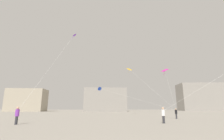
{
  "coord_description": "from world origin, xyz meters",
  "views": [
    {
      "loc": [
        -0.81,
        -5.08,
        1.67
      ],
      "look_at": [
        0.0,
        15.02,
        6.34
      ],
      "focal_mm": 26.09,
      "sensor_mm": 36.0,
      "label": 1
    }
  ],
  "objects_px": {
    "kite_magenta_delta": "(165,71)",
    "kite_violet_diamond": "(73,37)",
    "kite_cobalt_diamond": "(100,89)",
    "building_centre_hall": "(105,100)",
    "kite_amber_delta": "(130,70)",
    "person_in_white": "(163,114)",
    "person_in_black": "(176,113)",
    "building_left_hall": "(27,100)",
    "building_right_hall": "(200,97)",
    "person_in_purple": "(17,115)"
  },
  "relations": [
    {
      "from": "building_centre_hall",
      "to": "person_in_black",
      "type": "bearing_deg",
      "value": -78.22
    },
    {
      "from": "kite_amber_delta",
      "to": "person_in_black",
      "type": "bearing_deg",
      "value": -66.74
    },
    {
      "from": "person_in_purple",
      "to": "building_right_hall",
      "type": "distance_m",
      "value": 97.22
    },
    {
      "from": "person_in_black",
      "to": "building_right_hall",
      "type": "distance_m",
      "value": 78.66
    },
    {
      "from": "kite_cobalt_diamond",
      "to": "building_right_hall",
      "type": "height_order",
      "value": "building_right_hall"
    },
    {
      "from": "person_in_black",
      "to": "building_left_hall",
      "type": "distance_m",
      "value": 70.51
    },
    {
      "from": "person_in_white",
      "to": "building_right_hall",
      "type": "relative_size",
      "value": 0.07
    },
    {
      "from": "building_right_hall",
      "to": "kite_violet_diamond",
      "type": "bearing_deg",
      "value": -131.74
    },
    {
      "from": "building_left_hall",
      "to": "building_right_hall",
      "type": "height_order",
      "value": "building_right_hall"
    },
    {
      "from": "person_in_black",
      "to": "building_centre_hall",
      "type": "relative_size",
      "value": 0.08
    },
    {
      "from": "person_in_white",
      "to": "kite_violet_diamond",
      "type": "bearing_deg",
      "value": -74.04
    },
    {
      "from": "kite_amber_delta",
      "to": "building_centre_hall",
      "type": "height_order",
      "value": "kite_amber_delta"
    },
    {
      "from": "kite_violet_diamond",
      "to": "building_centre_hall",
      "type": "height_order",
      "value": "kite_violet_diamond"
    },
    {
      "from": "kite_violet_diamond",
      "to": "building_right_hall",
      "type": "bearing_deg",
      "value": 48.26
    },
    {
      "from": "person_in_black",
      "to": "person_in_purple",
      "type": "distance_m",
      "value": 21.75
    },
    {
      "from": "kite_magenta_delta",
      "to": "person_in_white",
      "type": "bearing_deg",
      "value": -115.08
    },
    {
      "from": "person_in_purple",
      "to": "kite_violet_diamond",
      "type": "xyz_separation_m",
      "value": [
        3.64,
        7.45,
        12.14
      ]
    },
    {
      "from": "kite_cobalt_diamond",
      "to": "building_centre_hall",
      "type": "bearing_deg",
      "value": 88.26
    },
    {
      "from": "person_in_white",
      "to": "kite_violet_diamond",
      "type": "distance_m",
      "value": 18.28
    },
    {
      "from": "kite_amber_delta",
      "to": "kite_violet_diamond",
      "type": "distance_m",
      "value": 17.25
    },
    {
      "from": "kite_violet_diamond",
      "to": "kite_amber_delta",
      "type": "bearing_deg",
      "value": 48.29
    },
    {
      "from": "building_left_hall",
      "to": "kite_magenta_delta",
      "type": "bearing_deg",
      "value": -49.86
    },
    {
      "from": "building_centre_hall",
      "to": "kite_amber_delta",
      "type": "bearing_deg",
      "value": -81.74
    },
    {
      "from": "kite_magenta_delta",
      "to": "kite_violet_diamond",
      "type": "height_order",
      "value": "kite_violet_diamond"
    },
    {
      "from": "person_in_white",
      "to": "building_left_hall",
      "type": "xyz_separation_m",
      "value": [
        -42.62,
        59.6,
        4.1
      ]
    },
    {
      "from": "kite_cobalt_diamond",
      "to": "building_right_hall",
      "type": "bearing_deg",
      "value": 41.77
    },
    {
      "from": "kite_magenta_delta",
      "to": "kite_violet_diamond",
      "type": "relative_size",
      "value": 0.5
    },
    {
      "from": "kite_cobalt_diamond",
      "to": "building_right_hall",
      "type": "xyz_separation_m",
      "value": [
        55.14,
        49.26,
        1.1
      ]
    },
    {
      "from": "person_in_white",
      "to": "person_in_black",
      "type": "bearing_deg",
      "value": -166.35
    },
    {
      "from": "building_left_hall",
      "to": "building_right_hall",
      "type": "xyz_separation_m",
      "value": [
        90.0,
        13.56,
        2.49
      ]
    },
    {
      "from": "person_in_white",
      "to": "person_in_purple",
      "type": "distance_m",
      "value": 15.51
    },
    {
      "from": "person_in_white",
      "to": "kite_amber_delta",
      "type": "relative_size",
      "value": 0.13
    },
    {
      "from": "person_in_purple",
      "to": "kite_violet_diamond",
      "type": "height_order",
      "value": "kite_violet_diamond"
    },
    {
      "from": "kite_magenta_delta",
      "to": "kite_amber_delta",
      "type": "xyz_separation_m",
      "value": [
        -3.24,
        13.66,
        3.28
      ]
    },
    {
      "from": "person_in_purple",
      "to": "kite_amber_delta",
      "type": "xyz_separation_m",
      "value": [
        14.99,
        20.19,
        9.54
      ]
    },
    {
      "from": "kite_magenta_delta",
      "to": "kite_amber_delta",
      "type": "distance_m",
      "value": 14.42
    },
    {
      "from": "person_in_white",
      "to": "building_left_hall",
      "type": "bearing_deg",
      "value": -98.79
    },
    {
      "from": "kite_magenta_delta",
      "to": "kite_violet_diamond",
      "type": "distance_m",
      "value": 15.76
    },
    {
      "from": "person_in_white",
      "to": "building_right_hall",
      "type": "distance_m",
      "value": 87.42
    },
    {
      "from": "person_in_purple",
      "to": "building_right_hall",
      "type": "relative_size",
      "value": 0.08
    },
    {
      "from": "person_in_purple",
      "to": "building_left_hall",
      "type": "height_order",
      "value": "building_left_hall"
    },
    {
      "from": "person_in_purple",
      "to": "kite_cobalt_diamond",
      "type": "bearing_deg",
      "value": 173.15
    },
    {
      "from": "person_in_white",
      "to": "kite_amber_delta",
      "type": "xyz_separation_m",
      "value": [
        -0.51,
        19.49,
        9.57
      ]
    },
    {
      "from": "person_in_white",
      "to": "kite_magenta_delta",
      "type": "height_order",
      "value": "kite_magenta_delta"
    },
    {
      "from": "building_right_hall",
      "to": "building_centre_hall",
      "type": "bearing_deg",
      "value": -167.86
    },
    {
      "from": "person_in_white",
      "to": "person_in_purple",
      "type": "relative_size",
      "value": 0.98
    },
    {
      "from": "person_in_white",
      "to": "kite_violet_diamond",
      "type": "height_order",
      "value": "kite_violet_diamond"
    },
    {
      "from": "building_right_hall",
      "to": "person_in_white",
      "type": "bearing_deg",
      "value": -122.93
    },
    {
      "from": "person_in_white",
      "to": "kite_magenta_delta",
      "type": "distance_m",
      "value": 9.0
    },
    {
      "from": "person_in_black",
      "to": "kite_amber_delta",
      "type": "relative_size",
      "value": 0.12
    }
  ]
}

